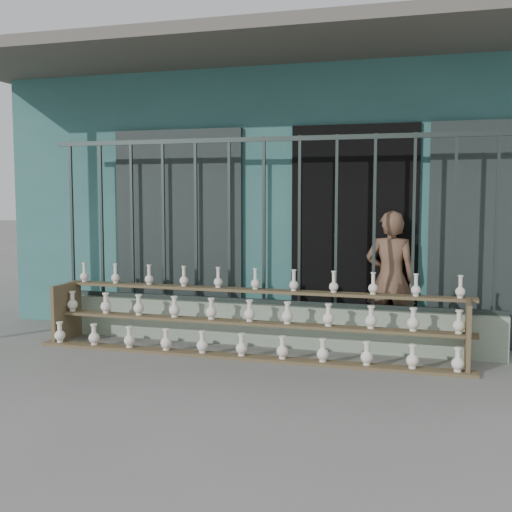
# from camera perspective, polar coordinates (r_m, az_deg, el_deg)

# --- Properties ---
(ground) EXTENTS (60.00, 60.00, 0.00)m
(ground) POSITION_cam_1_polar(r_m,az_deg,el_deg) (5.88, -2.81, -10.65)
(ground) COLOR slate
(workshop_building) EXTENTS (7.40, 6.60, 3.21)m
(workshop_building) POSITION_cam_1_polar(r_m,az_deg,el_deg) (9.74, 5.43, 5.37)
(workshop_building) COLOR #306764
(workshop_building) RESTS_ON ground
(parapet_wall) EXTENTS (5.00, 0.20, 0.45)m
(parapet_wall) POSITION_cam_1_polar(r_m,az_deg,el_deg) (7.03, 0.70, -6.08)
(parapet_wall) COLOR #95AB92
(parapet_wall) RESTS_ON ground
(security_fence) EXTENTS (5.00, 0.04, 1.80)m
(security_fence) POSITION_cam_1_polar(r_m,az_deg,el_deg) (6.90, 0.71, 3.11)
(security_fence) COLOR #283330
(security_fence) RESTS_ON parapet_wall
(shelf_rack) EXTENTS (4.50, 0.68, 0.85)m
(shelf_rack) POSITION_cam_1_polar(r_m,az_deg,el_deg) (6.63, -0.68, -5.61)
(shelf_rack) COLOR brown
(shelf_rack) RESTS_ON ground
(elderly_woman) EXTENTS (0.55, 0.37, 1.46)m
(elderly_woman) POSITION_cam_1_polar(r_m,az_deg,el_deg) (7.04, 11.88, -1.99)
(elderly_woman) COLOR brown
(elderly_woman) RESTS_ON ground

